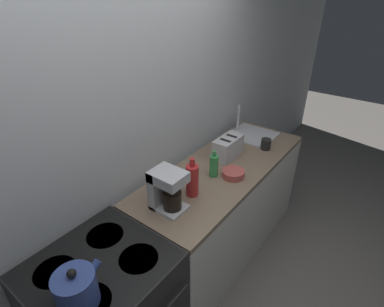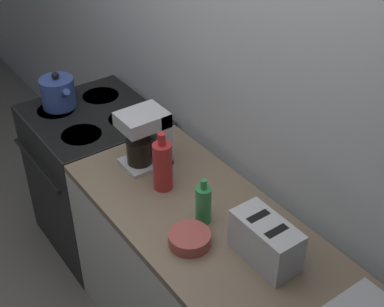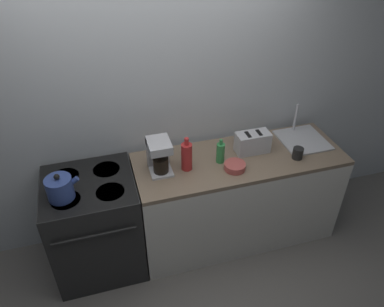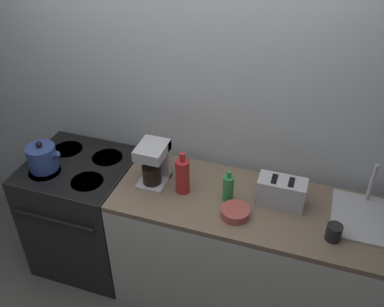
{
  "view_description": "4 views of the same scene",
  "coord_description": "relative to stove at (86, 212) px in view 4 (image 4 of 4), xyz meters",
  "views": [
    {
      "loc": [
        -1.19,
        -0.72,
        2.21
      ],
      "look_at": [
        0.28,
        0.4,
        1.16
      ],
      "focal_mm": 28.0,
      "sensor_mm": 36.0,
      "label": 1
    },
    {
      "loc": [
        1.81,
        -0.72,
        2.45
      ],
      "look_at": [
        0.28,
        0.38,
        1.14
      ],
      "focal_mm": 50.0,
      "sensor_mm": 36.0,
      "label": 2
    },
    {
      "loc": [
        -0.47,
        -2.0,
        2.79
      ],
      "look_at": [
        0.22,
        0.34,
        1.02
      ],
      "focal_mm": 35.0,
      "sensor_mm": 36.0,
      "label": 3
    },
    {
      "loc": [
        0.88,
        -1.65,
        2.69
      ],
      "look_at": [
        0.2,
        0.37,
        1.17
      ],
      "focal_mm": 40.0,
      "sensor_mm": 36.0,
      "label": 4
    }
  ],
  "objects": [
    {
      "name": "coffee_maker",
      "position": [
        0.58,
        0.02,
        0.6
      ],
      "size": [
        0.18,
        0.22,
        0.28
      ],
      "color": "#B7B7BC",
      "rests_on": "counter_block"
    },
    {
      "name": "kettle",
      "position": [
        -0.18,
        -0.11,
        0.53
      ],
      "size": [
        0.24,
        0.19,
        0.22
      ],
      "color": "#33478C",
      "rests_on": "stove"
    },
    {
      "name": "wall_back",
      "position": [
        0.63,
        0.39,
        0.83
      ],
      "size": [
        8.0,
        0.05,
        2.6
      ],
      "color": "silver",
      "rests_on": "ground_plane"
    },
    {
      "name": "bottle_green",
      "position": [
        1.08,
        -0.02,
        0.54
      ],
      "size": [
        0.07,
        0.07,
        0.22
      ],
      "color": "#338C47",
      "rests_on": "counter_block"
    },
    {
      "name": "cup_black",
      "position": [
        1.72,
        -0.16,
        0.49
      ],
      "size": [
        0.09,
        0.09,
        0.1
      ],
      "color": "black",
      "rests_on": "counter_block"
    },
    {
      "name": "stove",
      "position": [
        0.0,
        0.0,
        0.0
      ],
      "size": [
        0.72,
        0.71,
        0.91
      ],
      "color": "black",
      "rests_on": "ground_plane"
    },
    {
      "name": "sink_tray",
      "position": [
        1.9,
        0.08,
        0.46
      ],
      "size": [
        0.39,
        0.42,
        0.28
      ],
      "color": "#B7B7BC",
      "rests_on": "counter_block"
    },
    {
      "name": "bowl",
      "position": [
        1.16,
        -0.15,
        0.47
      ],
      "size": [
        0.17,
        0.17,
        0.05
      ],
      "color": "#B24C47",
      "rests_on": "counter_block"
    },
    {
      "name": "counter_block",
      "position": [
        1.27,
        -0.01,
        -0.01
      ],
      "size": [
        1.79,
        0.65,
        0.91
      ],
      "color": "silver",
      "rests_on": "ground_plane"
    },
    {
      "name": "bottle_red",
      "position": [
        0.79,
        -0.03,
        0.57
      ],
      "size": [
        0.09,
        0.09,
        0.29
      ],
      "color": "#B72828",
      "rests_on": "counter_block"
    },
    {
      "name": "toaster",
      "position": [
        1.4,
        0.04,
        0.54
      ],
      "size": [
        0.29,
        0.14,
        0.18
      ],
      "color": "#BCBCC1",
      "rests_on": "counter_block"
    }
  ]
}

